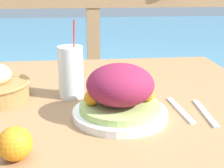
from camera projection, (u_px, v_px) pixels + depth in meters
patio_table at (104, 121)px, 1.04m from camera, size 1.04×0.92×0.74m
railing_fence at (93, 39)px, 1.70m from camera, size 2.80×0.08×1.04m
sea_backdrop at (86, 49)px, 4.25m from camera, size 12.00×4.00×0.39m
salad_plate at (120, 95)px, 0.82m from camera, size 0.25×0.25×0.15m
drink_glass at (71, 72)px, 0.96m from camera, size 0.08×0.08×0.25m
fork at (180, 110)px, 0.88m from camera, size 0.03×0.18×0.00m
knife at (205, 113)px, 0.86m from camera, size 0.03×0.18×0.00m
orange_near_basket at (15, 144)px, 0.63m from camera, size 0.07×0.07×0.07m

